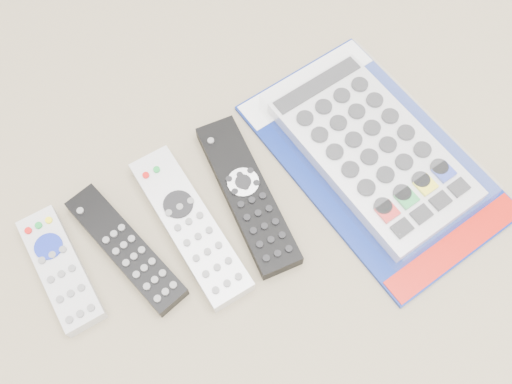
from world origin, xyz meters
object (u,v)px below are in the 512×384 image
remote_silver_dvd (190,225)px  remote_small_grey (61,269)px  remote_large_black (247,194)px  jumbo_remote_packaged (373,150)px  remote_slim_black (126,249)px

remote_silver_dvd → remote_small_grey: bearing=168.4°
remote_silver_dvd → remote_large_black: size_ratio=0.97×
remote_small_grey → jumbo_remote_packaged: bearing=-8.6°
remote_slim_black → jumbo_remote_packaged: jumbo_remote_packaged is taller
remote_small_grey → jumbo_remote_packaged: jumbo_remote_packaged is taller
remote_small_grey → remote_large_black: bearing=-7.0°
jumbo_remote_packaged → remote_large_black: bearing=164.9°
remote_large_black → remote_silver_dvd: bearing=-172.6°
remote_silver_dvd → remote_slim_black: bearing=169.3°
remote_slim_black → remote_silver_dvd: remote_silver_dvd is taller
remote_small_grey → remote_large_black: 0.25m
remote_slim_black → remote_large_black: (0.17, -0.02, 0.00)m
jumbo_remote_packaged → remote_silver_dvd: bearing=168.4°
remote_slim_black → remote_large_black: size_ratio=0.86×
remote_small_grey → jumbo_remote_packaged: 0.43m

